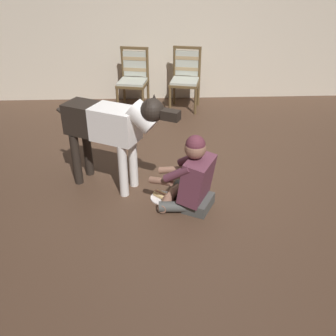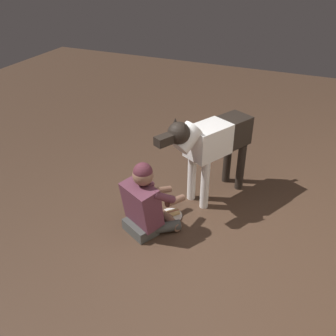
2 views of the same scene
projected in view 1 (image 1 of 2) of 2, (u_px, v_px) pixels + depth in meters
The scene contains 7 objects.
ground_plane at pixel (193, 178), 4.45m from camera, with size 12.71×12.71×0.00m, color #4B3425.
back_wall at pixel (179, 21), 6.25m from camera, with size 7.34×0.10×2.60m, color beige.
dining_chair_left_of_pair at pixel (134, 76), 6.17m from camera, with size 0.54×0.54×0.98m.
dining_chair_right_of_pair at pixel (186, 75), 6.20m from camera, with size 0.55×0.55×0.98m.
person_sitting_on_floor at pixel (192, 179), 3.81m from camera, with size 0.70×0.63×0.81m.
large_dog at pixel (111, 126), 3.94m from camera, with size 1.33×0.76×1.13m.
hot_dog_on_plate at pixel (162, 196), 4.08m from camera, with size 0.26×0.26×0.06m.
Camera 1 is at (-0.46, -3.78, 2.33)m, focal length 40.57 mm.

